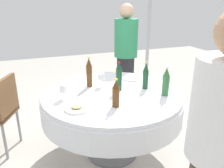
% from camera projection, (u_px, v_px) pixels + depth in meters
% --- Properties ---
extents(ground_plane, '(10.00, 10.00, 0.00)m').
position_uv_depth(ground_plane, '(112.00, 152.00, 2.61)').
color(ground_plane, '#B7B2A8').
extents(dining_table, '(1.45, 1.45, 0.74)m').
position_uv_depth(dining_table, '(112.00, 105.00, 2.41)').
color(dining_table, white).
rests_on(dining_table, ground_plane).
extents(bottle_dark_green_left, '(0.06, 0.06, 0.30)m').
position_uv_depth(bottle_dark_green_left, '(119.00, 77.00, 2.37)').
color(bottle_dark_green_left, '#194728').
rests_on(bottle_dark_green_left, dining_table).
extents(bottle_brown_rear, '(0.06, 0.06, 0.33)m').
position_uv_depth(bottle_brown_rear, '(89.00, 73.00, 2.46)').
color(bottle_brown_rear, '#593314').
rests_on(bottle_brown_rear, dining_table).
extents(bottle_brown_mid, '(0.07, 0.07, 0.26)m').
position_uv_depth(bottle_brown_mid, '(116.00, 94.00, 2.00)').
color(bottle_brown_mid, '#593314').
rests_on(bottle_brown_mid, dining_table).
extents(bottle_dark_green_right, '(0.06, 0.06, 0.29)m').
position_uv_depth(bottle_dark_green_right, '(146.00, 76.00, 2.41)').
color(bottle_dark_green_right, '#194728').
rests_on(bottle_dark_green_right, dining_table).
extents(bottle_green_south, '(0.07, 0.07, 0.30)m').
position_uv_depth(bottle_green_south, '(166.00, 82.00, 2.24)').
color(bottle_green_south, '#2D6B38').
rests_on(bottle_green_south, dining_table).
extents(wine_glass_right, '(0.07, 0.07, 0.15)m').
position_uv_depth(wine_glass_right, '(101.00, 77.00, 2.49)').
color(wine_glass_right, white).
rests_on(wine_glass_right, dining_table).
extents(wine_glass_south, '(0.07, 0.07, 0.14)m').
position_uv_depth(wine_glass_south, '(63.00, 89.00, 2.17)').
color(wine_glass_south, white).
rests_on(wine_glass_south, dining_table).
extents(plate_north, '(0.23, 0.23, 0.02)m').
position_uv_depth(plate_north, '(131.00, 78.00, 2.76)').
color(plate_north, white).
rests_on(plate_north, dining_table).
extents(plate_inner, '(0.21, 0.21, 0.04)m').
position_uv_depth(plate_inner, '(77.00, 108.00, 1.98)').
color(plate_inner, white).
rests_on(plate_inner, dining_table).
extents(spoon_rear, '(0.12, 0.15, 0.00)m').
position_uv_depth(spoon_rear, '(81.00, 93.00, 2.34)').
color(spoon_rear, silver).
rests_on(spoon_rear, dining_table).
extents(fork_mid, '(0.18, 0.06, 0.00)m').
position_uv_depth(fork_mid, '(98.00, 76.00, 2.84)').
color(fork_mid, silver).
rests_on(fork_mid, dining_table).
extents(person_left, '(0.34, 0.34, 1.62)m').
position_uv_depth(person_left, '(217.00, 161.00, 1.19)').
color(person_left, '#4C3F33').
rests_on(person_left, ground_plane).
extents(person_rear, '(0.34, 0.34, 1.59)m').
position_uv_depth(person_rear, '(126.00, 57.00, 3.41)').
color(person_rear, '#26262B').
rests_on(person_rear, ground_plane).
extents(chair_west, '(0.53, 0.53, 0.87)m').
position_uv_depth(chair_west, '(0.00, 109.00, 2.50)').
color(chair_west, brown).
rests_on(chair_west, ground_plane).
extents(tent_pole_main, '(0.07, 0.07, 2.49)m').
position_uv_depth(tent_pole_main, '(149.00, 20.00, 4.71)').
color(tent_pole_main, '#B2B5B7').
rests_on(tent_pole_main, ground_plane).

